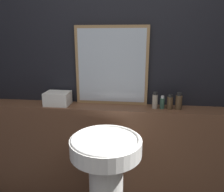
% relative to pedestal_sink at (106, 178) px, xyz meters
% --- Properties ---
extents(wall_back, '(8.00, 0.06, 2.50)m').
position_rel_pedestal_sink_xyz_m(wall_back, '(0.03, 0.59, 0.69)').
color(wall_back, black).
rests_on(wall_back, ground_plane).
extents(vanity_counter, '(2.90, 0.23, 0.94)m').
position_rel_pedestal_sink_xyz_m(vanity_counter, '(0.03, 0.45, -0.09)').
color(vanity_counter, brown).
rests_on(vanity_counter, ground_plane).
extents(pedestal_sink, '(0.49, 0.49, 0.87)m').
position_rel_pedestal_sink_xyz_m(pedestal_sink, '(0.00, 0.00, 0.00)').
color(pedestal_sink, white).
rests_on(pedestal_sink, ground_plane).
extents(mirror, '(0.63, 0.03, 0.68)m').
position_rel_pedestal_sink_xyz_m(mirror, '(-0.03, 0.54, 0.73)').
color(mirror, '#937047').
rests_on(mirror, vanity_counter).
extents(towel_stack, '(0.21, 0.17, 0.12)m').
position_rel_pedestal_sink_xyz_m(towel_stack, '(-0.50, 0.45, 0.44)').
color(towel_stack, silver).
rests_on(towel_stack, vanity_counter).
extents(shampoo_bottle, '(0.04, 0.04, 0.14)m').
position_rel_pedestal_sink_xyz_m(shampoo_bottle, '(0.35, 0.45, 0.45)').
color(shampoo_bottle, gray).
rests_on(shampoo_bottle, vanity_counter).
extents(conditioner_bottle, '(0.04, 0.04, 0.11)m').
position_rel_pedestal_sink_xyz_m(conditioner_bottle, '(0.41, 0.45, 0.44)').
color(conditioner_bottle, '#2D4C3D').
rests_on(conditioner_bottle, vanity_counter).
extents(lotion_bottle, '(0.05, 0.05, 0.12)m').
position_rel_pedestal_sink_xyz_m(lotion_bottle, '(0.47, 0.45, 0.44)').
color(lotion_bottle, '#4C3823').
rests_on(lotion_bottle, vanity_counter).
extents(body_wash_bottle, '(0.05, 0.05, 0.14)m').
position_rel_pedestal_sink_xyz_m(body_wash_bottle, '(0.54, 0.45, 0.45)').
color(body_wash_bottle, '#4C3823').
rests_on(body_wash_bottle, vanity_counter).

